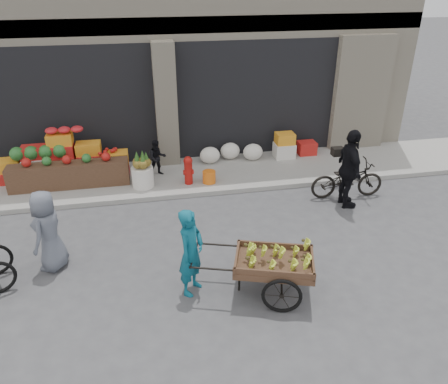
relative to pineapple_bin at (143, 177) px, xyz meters
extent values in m
plane|color=#424244|center=(0.75, -3.60, -0.37)|extent=(80.00, 80.00, 0.00)
cube|color=gray|center=(0.75, 0.50, -0.31)|extent=(18.00, 2.20, 0.12)
cube|color=beige|center=(0.75, 4.60, 3.13)|extent=(14.00, 6.00, 7.00)
cube|color=gray|center=(0.75, 1.75, 3.23)|extent=(14.00, 0.30, 0.40)
cube|color=black|center=(-1.73, 2.40, 1.30)|extent=(4.40, 1.60, 3.10)
cube|color=black|center=(3.23, 2.40, 1.30)|extent=(4.40, 1.60, 3.10)
cube|color=beige|center=(0.75, 1.55, 1.30)|extent=(0.55, 0.80, 3.22)
cube|color=brown|center=(-1.73, 0.35, 0.05)|extent=(2.80, 0.45, 0.60)
sphere|color=#1E5923|center=(-2.42, 0.85, 0.49)|extent=(0.34, 0.34, 0.34)
cylinder|color=silver|center=(0.00, 0.00, 0.00)|extent=(0.52, 0.52, 0.50)
cylinder|color=#A5140F|center=(1.10, -0.05, 0.03)|extent=(0.20, 0.20, 0.56)
sphere|color=#A5140F|center=(1.10, -0.05, 0.35)|extent=(0.22, 0.22, 0.22)
cylinder|color=orange|center=(1.60, -0.10, -0.10)|extent=(0.32, 0.32, 0.30)
ellipsoid|color=silver|center=(2.42, 1.10, -0.03)|extent=(1.70, 0.60, 0.44)
imported|color=black|center=(0.40, 0.60, 0.21)|extent=(0.51, 0.43, 0.93)
cube|color=brown|center=(1.97, -4.23, 0.21)|extent=(1.46, 1.18, 0.11)
torus|color=black|center=(1.97, -4.70, -0.05)|extent=(0.62, 0.25, 0.64)
torus|color=black|center=(2.25, -3.84, -0.05)|extent=(0.62, 0.25, 0.64)
cylinder|color=black|center=(1.44, -4.06, -0.11)|extent=(0.05, 0.05, 0.53)
imported|color=#0E576D|center=(0.67, -3.90, 0.40)|extent=(0.63, 0.67, 1.54)
imported|color=slate|center=(-1.69, -2.75, 0.39)|extent=(0.71, 0.86, 1.52)
imported|color=black|center=(4.68, -1.24, 0.08)|extent=(1.75, 0.71, 0.90)
imported|color=black|center=(4.48, -1.64, 0.53)|extent=(0.51, 1.09, 1.81)
camera|label=1|loc=(0.06, -9.69, 4.48)|focal=35.00mm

